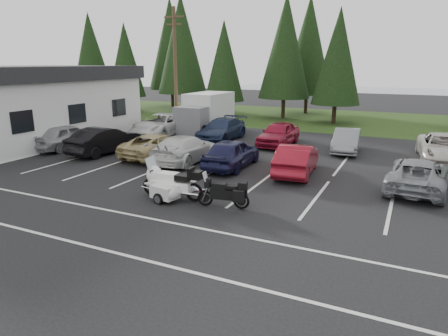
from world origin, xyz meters
TOP-DOWN VIEW (x-y plane):
  - ground at (0.00, 0.00)m, footprint 120.00×120.00m
  - grass_strip at (0.00, 24.00)m, footprint 80.00×16.00m
  - lake_water at (4.00, 55.00)m, footprint 70.00×50.00m
  - building at (-18.00, 4.00)m, footprint 10.60×15.60m
  - utility_pole at (-10.00, 12.00)m, footprint 1.60×0.26m
  - box_truck at (-8.00, 12.50)m, footprint 2.40×5.60m
  - stall_markings at (0.00, 2.00)m, footprint 32.00×16.00m
  - conifer_0 at (-28.00, 22.50)m, footprint 4.58×4.58m
  - conifer_1 at (-22.00, 21.20)m, footprint 3.96×3.96m
  - conifer_2 at (-16.00, 22.80)m, footprint 5.10×5.10m
  - conifer_3 at (-10.50, 21.40)m, footprint 3.87×3.87m
  - conifer_4 at (-5.00, 22.90)m, footprint 4.80×4.80m
  - conifer_5 at (0.00, 21.60)m, footprint 4.14×4.14m
  - conifer_back_a at (-20.00, 27.00)m, footprint 5.28×5.28m
  - conifer_back_b at (-4.00, 27.50)m, footprint 4.97×4.97m
  - car_near_0 at (-12.66, 3.79)m, footprint 2.17×4.61m
  - car_near_1 at (-9.73, 3.74)m, footprint 2.01×4.78m
  - car_near_2 at (-6.39, 4.25)m, footprint 2.56×4.97m
  - car_near_3 at (-4.44, 3.90)m, footprint 2.18×5.00m
  - car_near_4 at (-1.75, 3.95)m, footprint 1.88×4.40m
  - car_near_5 at (1.53, 4.16)m, footprint 1.95×4.50m
  - car_near_6 at (6.71, 3.89)m, footprint 2.51×4.89m
  - car_far_0 at (-10.04, 9.95)m, footprint 2.62×5.68m
  - car_far_1 at (-5.42, 10.36)m, footprint 2.03×5.00m
  - car_far_2 at (-1.37, 10.30)m, footprint 1.90×4.45m
  - car_far_3 at (2.86, 10.17)m, footprint 1.75×4.17m
  - car_far_4 at (7.93, 10.01)m, footprint 2.78×5.33m
  - touring_motorcycle at (-1.85, -1.39)m, footprint 2.93×1.06m
  - cargo_trailer at (-1.90, -1.83)m, footprint 1.56×1.07m
  - adventure_motorcycle at (0.36, -1.45)m, footprint 2.27×1.14m

SIDE VIEW (x-z plane):
  - ground at x=0.00m, z-range 0.00..0.00m
  - lake_water at x=4.00m, z-range -0.01..0.01m
  - stall_markings at x=0.00m, z-range 0.00..0.01m
  - grass_strip at x=0.00m, z-range 0.00..0.01m
  - cargo_trailer at x=-1.90m, z-range 0.00..0.66m
  - adventure_motorcycle at x=0.36m, z-range 0.00..1.32m
  - car_near_6 at x=6.71m, z-range 0.00..1.32m
  - car_far_3 at x=2.86m, z-range 0.00..1.34m
  - car_near_2 at x=-6.39m, z-range 0.00..1.34m
  - car_near_3 at x=-4.44m, z-range 0.00..1.43m
  - car_far_4 at x=7.93m, z-range 0.00..1.43m
  - car_near_5 at x=1.53m, z-range 0.00..1.44m
  - car_far_1 at x=-5.42m, z-range 0.00..1.45m
  - car_near_4 at x=-1.75m, z-range 0.00..1.48m
  - car_far_2 at x=-1.37m, z-range 0.00..1.50m
  - car_near_0 at x=-12.66m, z-range 0.00..1.52m
  - car_near_1 at x=-9.73m, z-range 0.00..1.53m
  - car_far_0 at x=-10.04m, z-range 0.00..1.58m
  - touring_motorcycle at x=-1.85m, z-range 0.00..1.60m
  - box_truck at x=-8.00m, z-range 0.00..2.90m
  - building at x=-18.00m, z-range 0.00..4.90m
  - utility_pole at x=-10.00m, z-range 0.20..9.20m
  - conifer_3 at x=-10.50m, z-range 0.76..9.78m
  - conifer_1 at x=-22.00m, z-range 0.78..10.00m
  - conifer_5 at x=0.00m, z-range 0.81..10.45m
  - conifer_0 at x=-28.00m, z-range 0.90..11.56m
  - conifer_4 at x=-5.00m, z-range 0.95..12.12m
  - conifer_back_b at x=-4.00m, z-range 0.98..12.56m
  - conifer_2 at x=-16.00m, z-range 1.01..12.90m
  - conifer_back_a at x=-20.00m, z-range 1.04..13.34m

